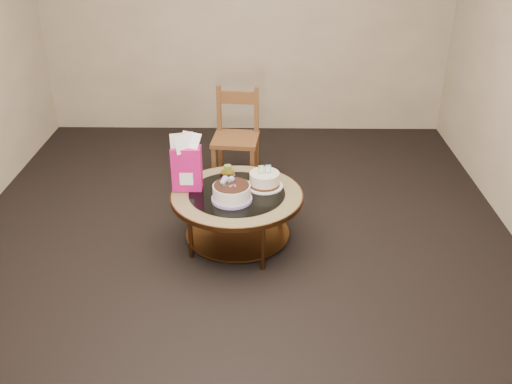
{
  "coord_description": "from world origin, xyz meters",
  "views": [
    {
      "loc": [
        0.2,
        -3.84,
        2.51
      ],
      "look_at": [
        0.15,
        0.02,
        0.46
      ],
      "focal_mm": 40.0,
      "sensor_mm": 36.0,
      "label": 1
    }
  ],
  "objects_px": {
    "cream_cake": "(264,180)",
    "gift_bag": "(187,162)",
    "coffee_table": "(237,202)",
    "decorated_cake": "(232,193)",
    "dining_chair": "(236,137)"
  },
  "relations": [
    {
      "from": "cream_cake",
      "to": "dining_chair",
      "type": "distance_m",
      "value": 1.05
    },
    {
      "from": "coffee_table",
      "to": "cream_cake",
      "type": "relative_size",
      "value": 3.52
    },
    {
      "from": "gift_bag",
      "to": "dining_chair",
      "type": "xyz_separation_m",
      "value": [
        0.32,
        1.05,
        -0.22
      ]
    },
    {
      "from": "gift_bag",
      "to": "cream_cake",
      "type": "bearing_deg",
      "value": 3.96
    },
    {
      "from": "coffee_table",
      "to": "decorated_cake",
      "type": "bearing_deg",
      "value": -106.58
    },
    {
      "from": "coffee_table",
      "to": "decorated_cake",
      "type": "distance_m",
      "value": 0.18
    },
    {
      "from": "coffee_table",
      "to": "gift_bag",
      "type": "distance_m",
      "value": 0.49
    },
    {
      "from": "coffee_table",
      "to": "cream_cake",
      "type": "height_order",
      "value": "cream_cake"
    },
    {
      "from": "cream_cake",
      "to": "gift_bag",
      "type": "bearing_deg",
      "value": 175.7
    },
    {
      "from": "decorated_cake",
      "to": "cream_cake",
      "type": "relative_size",
      "value": 1.05
    },
    {
      "from": "decorated_cake",
      "to": "dining_chair",
      "type": "height_order",
      "value": "dining_chair"
    },
    {
      "from": "cream_cake",
      "to": "coffee_table",
      "type": "bearing_deg",
      "value": -160.61
    },
    {
      "from": "gift_bag",
      "to": "dining_chair",
      "type": "relative_size",
      "value": 0.5
    },
    {
      "from": "gift_bag",
      "to": "coffee_table",
      "type": "bearing_deg",
      "value": -10.28
    },
    {
      "from": "coffee_table",
      "to": "cream_cake",
      "type": "xyz_separation_m",
      "value": [
        0.21,
        0.11,
        0.14
      ]
    }
  ]
}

